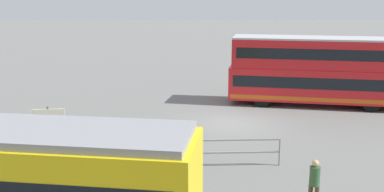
{
  "coord_description": "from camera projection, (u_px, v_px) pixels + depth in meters",
  "views": [
    {
      "loc": [
        2.38,
        22.8,
        6.64
      ],
      "look_at": [
        2.14,
        2.23,
        1.92
      ],
      "focal_mm": 43.88,
      "sensor_mm": 36.0,
      "label": 1
    }
  ],
  "objects": [
    {
      "name": "info_sign",
      "position": [
        49.0,
        126.0,
        17.15
      ],
      "size": [
        1.18,
        0.17,
        2.47
      ],
      "color": "slate",
      "rests_on": "ground"
    },
    {
      "name": "pedestrian_crossing",
      "position": [
        314.0,
        181.0,
        14.27
      ],
      "size": [
        0.45,
        0.45,
        1.6
      ],
      "color": "#4C3F2D",
      "rests_on": "ground"
    },
    {
      "name": "double_decker_bus",
      "position": [
        319.0,
        71.0,
        26.93
      ],
      "size": [
        10.5,
        4.43,
        3.95
      ],
      "color": "red",
      "rests_on": "ground"
    },
    {
      "name": "ground_plane",
      "position": [
        234.0,
        123.0,
        23.74
      ],
      "size": [
        160.0,
        160.0,
        0.0
      ],
      "primitive_type": "plane",
      "color": "slate"
    },
    {
      "name": "pedestrian_near_railing",
      "position": [
        179.0,
        142.0,
        17.92
      ],
      "size": [
        0.32,
        0.36,
        1.59
      ],
      "color": "black",
      "rests_on": "ground"
    },
    {
      "name": "pedestrian_railing",
      "position": [
        153.0,
        149.0,
        17.66
      ],
      "size": [
        9.76,
        0.39,
        1.08
      ],
      "color": "gray",
      "rests_on": "ground"
    }
  ]
}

